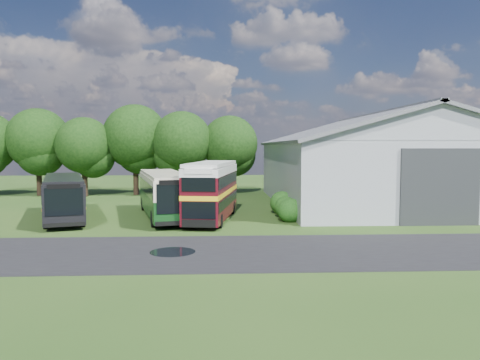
{
  "coord_description": "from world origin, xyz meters",
  "views": [
    {
      "loc": [
        0.66,
        -25.37,
        5.06
      ],
      "look_at": [
        2.3,
        8.0,
        2.72
      ],
      "focal_mm": 35.0,
      "sensor_mm": 36.0,
      "label": 1
    }
  ],
  "objects": [
    {
      "name": "asphalt_road",
      "position": [
        3.0,
        -3.0,
        0.0
      ],
      "size": [
        60.0,
        8.0,
        0.02
      ],
      "primitive_type": "cube",
      "color": "black",
      "rests_on": "ground"
    },
    {
      "name": "puddle",
      "position": [
        -1.5,
        -3.0,
        0.0
      ],
      "size": [
        2.2,
        2.2,
        0.01
      ],
      "primitive_type": "cylinder",
      "color": "black",
      "rests_on": "ground"
    },
    {
      "name": "bus_green_single",
      "position": [
        -3.16,
        8.49,
        1.72
      ],
      "size": [
        5.32,
        12.06,
        3.24
      ],
      "rotation": [
        0.0,
        0.0,
        0.23
      ],
      "color": "black",
      "rests_on": "ground"
    },
    {
      "name": "ground",
      "position": [
        0.0,
        0.0,
        0.0
      ],
      "size": [
        120.0,
        120.0,
        0.0
      ],
      "primitive_type": "plane",
      "color": "#203D13",
      "rests_on": "ground"
    },
    {
      "name": "shrub_mid",
      "position": [
        5.6,
        8.0,
        0.0
      ],
      "size": [
        1.6,
        1.6,
        1.6
      ],
      "primitive_type": "sphere",
      "color": "#194714",
      "rests_on": "ground"
    },
    {
      "name": "shrub_front",
      "position": [
        5.6,
        6.0,
        0.0
      ],
      "size": [
        1.7,
        1.7,
        1.7
      ],
      "primitive_type": "sphere",
      "color": "#194714",
      "rests_on": "ground"
    },
    {
      "name": "tree_left_a",
      "position": [
        -18.0,
        24.5,
        5.87
      ],
      "size": [
        6.46,
        6.46,
        9.12
      ],
      "color": "black",
      "rests_on": "ground"
    },
    {
      "name": "bus_maroon_double",
      "position": [
        0.29,
        6.96,
        2.02
      ],
      "size": [
        3.85,
        9.66,
        4.04
      ],
      "rotation": [
        0.0,
        0.0,
        -0.16
      ],
      "color": "black",
      "rests_on": "ground"
    },
    {
      "name": "tree_right_b",
      "position": [
        2.0,
        24.6,
        5.44
      ],
      "size": [
        5.98,
        5.98,
        8.45
      ],
      "color": "black",
      "rests_on": "ground"
    },
    {
      "name": "bus_dark_single",
      "position": [
        -10.16,
        7.93,
        1.6
      ],
      "size": [
        5.81,
        11.16,
        3.01
      ],
      "rotation": [
        0.0,
        0.0,
        0.32
      ],
      "color": "black",
      "rests_on": "ground"
    },
    {
      "name": "tree_left_b",
      "position": [
        -13.0,
        23.5,
        5.25
      ],
      "size": [
        5.78,
        5.78,
        8.16
      ],
      "color": "black",
      "rests_on": "ground"
    },
    {
      "name": "tree_mid",
      "position": [
        -8.0,
        24.8,
        6.18
      ],
      "size": [
        6.8,
        6.8,
        9.6
      ],
      "color": "black",
      "rests_on": "ground"
    },
    {
      "name": "tree_right_a",
      "position": [
        -3.0,
        23.8,
        5.69
      ],
      "size": [
        6.26,
        6.26,
        8.83
      ],
      "color": "black",
      "rests_on": "ground"
    },
    {
      "name": "storage_shed",
      "position": [
        15.0,
        15.98,
        4.17
      ],
      "size": [
        18.8,
        24.8,
        8.15
      ],
      "color": "gray",
      "rests_on": "ground"
    },
    {
      "name": "shrub_back",
      "position": [
        5.6,
        10.0,
        0.0
      ],
      "size": [
        1.8,
        1.8,
        1.8
      ],
      "primitive_type": "sphere",
      "color": "#194714",
      "rests_on": "ground"
    }
  ]
}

